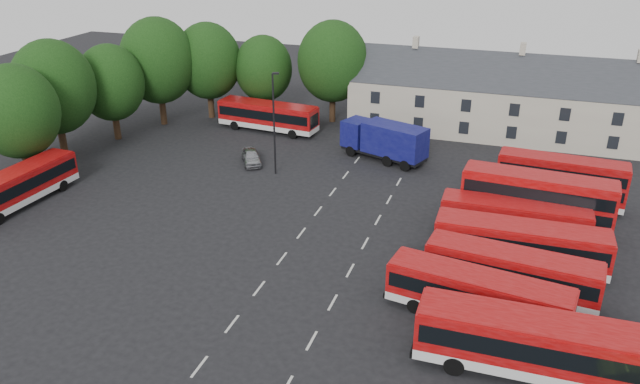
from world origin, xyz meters
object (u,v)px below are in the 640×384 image
(lamppost, at_px, (274,121))
(box_truck, at_px, (385,140))
(bus_west, at_px, (19,184))
(silver_car, at_px, (251,157))
(bus_dd_south, at_px, (537,199))
(bus_row_a, at_px, (537,342))

(lamppost, bearing_deg, box_truck, 36.87)
(bus_west, height_order, silver_car, bus_west)
(box_truck, xyz_separation_m, silver_car, (-11.96, -4.96, -1.42))
(bus_west, bearing_deg, bus_dd_south, -74.31)
(bus_row_a, relative_size, silver_car, 3.02)
(bus_row_a, relative_size, lamppost, 1.29)
(bus_row_a, bearing_deg, silver_car, 138.69)
(bus_row_a, bearing_deg, bus_west, 168.00)
(lamppost, bearing_deg, bus_row_a, -42.59)
(bus_row_a, xyz_separation_m, bus_west, (-40.61, 8.39, -0.24))
(bus_west, bearing_deg, box_truck, -50.01)
(bus_west, relative_size, box_truck, 1.22)
(bus_row_a, xyz_separation_m, bus_dd_south, (-0.30, 17.23, 0.49))
(box_truck, bearing_deg, silver_car, -137.54)
(bus_dd_south, relative_size, box_truck, 1.24)
(bus_west, distance_m, lamppost, 21.93)
(bus_row_a, height_order, silver_car, bus_row_a)
(box_truck, bearing_deg, lamppost, -123.21)
(box_truck, bearing_deg, bus_row_a, -42.74)
(bus_row_a, height_order, bus_west, bus_row_a)
(box_truck, relative_size, silver_car, 2.21)
(bus_row_a, distance_m, silver_car, 34.98)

